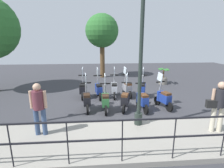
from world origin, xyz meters
The scene contains 18 objects.
ground_plane centered at (0.00, 0.00, 0.00)m, with size 28.00×28.00×0.00m, color #38383D.
promenade_walkway centered at (-3.15, 0.00, 0.07)m, with size 2.20×20.00×0.15m.
fence_railing centered at (-4.20, 0.00, 0.89)m, with size 0.04×16.03×1.07m.
lamp_post_near centered at (-2.40, -0.18, 2.21)m, with size 0.26×0.90×4.63m.
pedestrian_with_bag centered at (-3.06, -2.45, 1.08)m, with size 0.36×0.66×1.59m.
pedestrian_distant centered at (-2.82, 2.87, 1.08)m, with size 0.34×0.49×1.59m.
tree_distant centered at (6.00, 0.80, 3.51)m, with size 2.50×2.50×4.81m.
potted_palm centered at (3.43, -3.21, 0.45)m, with size 1.06×0.66×1.05m.
scooter_near_0 centered at (-0.73, -1.67, 0.48)m, with size 1.20×0.55×1.54m.
scooter_near_1 centered at (-0.90, -0.69, 0.48)m, with size 1.23×0.45×1.54m.
scooter_near_2 centered at (-0.79, 0.01, 0.48)m, with size 1.20×0.55×1.54m.
scooter_near_3 centered at (-0.88, 0.86, 0.48)m, with size 1.23×0.44×1.54m.
scooter_near_4 centered at (-0.69, 1.64, 0.48)m, with size 1.23×0.44×1.54m.
scooter_far_0 centered at (0.80, -1.12, 0.48)m, with size 1.20×0.55×1.54m.
scooter_far_1 centered at (1.01, -0.36, 0.48)m, with size 1.22×0.50×1.54m.
scooter_far_2 centered at (0.94, 0.32, 0.48)m, with size 1.23×0.44×1.54m.
scooter_far_3 centered at (0.84, 1.13, 0.48)m, with size 1.23×0.46×1.54m.
scooter_far_4 centered at (0.96, 1.94, 0.48)m, with size 1.23×0.44×1.54m.
Camera 1 is at (-7.72, 1.13, 2.94)m, focal length 28.00 mm.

